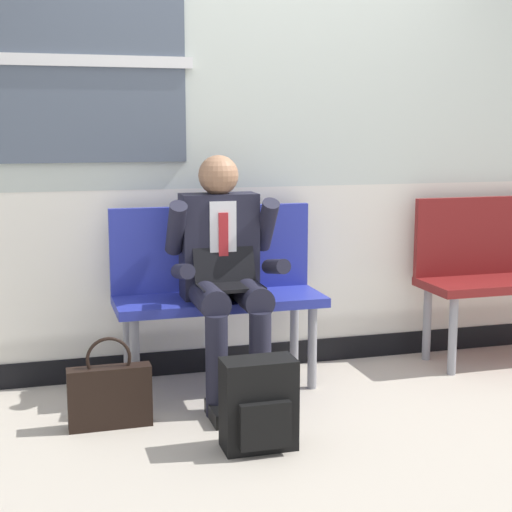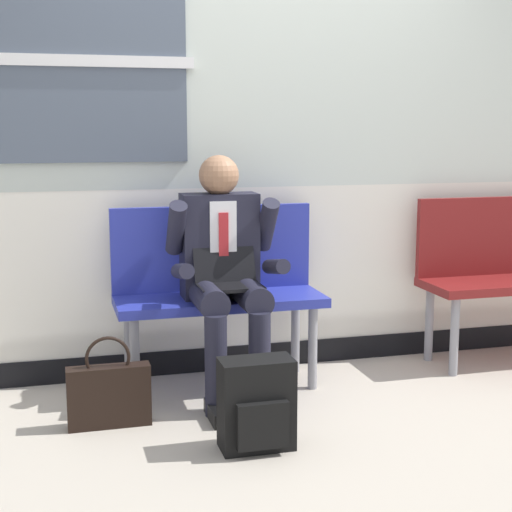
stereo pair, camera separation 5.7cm
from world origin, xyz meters
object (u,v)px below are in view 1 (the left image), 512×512
object	(u,v)px
bench_with_person	(216,282)
person_seated	(225,269)
handbag	(110,395)
backpack	(259,405)

from	to	relation	value
bench_with_person	person_seated	distance (m)	0.23
person_seated	handbag	bearing A→B (deg)	-156.23
bench_with_person	person_seated	bearing A→B (deg)	-90.00
person_seated	handbag	size ratio (longest dim) A/B	2.86
bench_with_person	handbag	xyz separation A→B (m)	(-0.63, -0.48, -0.41)
person_seated	backpack	size ratio (longest dim) A/B	3.09
bench_with_person	backpack	distance (m)	0.98
person_seated	handbag	distance (m)	0.86
bench_with_person	handbag	bearing A→B (deg)	-142.55
backpack	handbag	size ratio (longest dim) A/B	0.92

